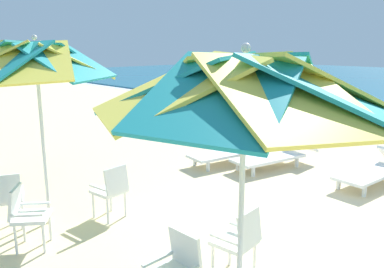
{
  "coord_description": "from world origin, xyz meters",
  "views": [
    {
      "loc": [
        2.56,
        -4.91,
        2.68
      ],
      "look_at": [
        -2.91,
        0.17,
        1.0
      ],
      "focal_mm": 36.89,
      "sensor_mm": 36.0,
      "label": 1
    }
  ],
  "objects_px": {
    "plastic_chair_0": "(239,239)",
    "sun_lounger_1": "(375,170)",
    "sun_lounger_3": "(231,151)",
    "plastic_chair_4": "(26,213)",
    "beach_umbrella_0": "(245,87)",
    "plastic_chair_3": "(111,188)",
    "beach_umbrella_1": "(36,62)",
    "sun_lounger_2": "(275,155)",
    "plastic_chair_5": "(7,197)"
  },
  "relations": [
    {
      "from": "beach_umbrella_1",
      "to": "sun_lounger_3",
      "type": "relative_size",
      "value": 1.27
    },
    {
      "from": "beach_umbrella_0",
      "to": "plastic_chair_3",
      "type": "xyz_separation_m",
      "value": [
        -3.07,
        0.54,
        -1.85
      ]
    },
    {
      "from": "sun_lounger_2",
      "to": "plastic_chair_5",
      "type": "bearing_deg",
      "value": -99.5
    },
    {
      "from": "beach_umbrella_0",
      "to": "plastic_chair_0",
      "type": "bearing_deg",
      "value": 130.28
    },
    {
      "from": "beach_umbrella_1",
      "to": "plastic_chair_3",
      "type": "distance_m",
      "value": 2.17
    },
    {
      "from": "beach_umbrella_0",
      "to": "sun_lounger_1",
      "type": "relative_size",
      "value": 1.24
    },
    {
      "from": "sun_lounger_2",
      "to": "beach_umbrella_0",
      "type": "bearing_deg",
      "value": -57.95
    },
    {
      "from": "plastic_chair_4",
      "to": "sun_lounger_1",
      "type": "bearing_deg",
      "value": 70.82
    },
    {
      "from": "plastic_chair_4",
      "to": "sun_lounger_2",
      "type": "bearing_deg",
      "value": 88.74
    },
    {
      "from": "beach_umbrella_1",
      "to": "plastic_chair_3",
      "type": "xyz_separation_m",
      "value": [
        0.54,
        0.79,
        -1.95
      ]
    },
    {
      "from": "plastic_chair_5",
      "to": "sun_lounger_1",
      "type": "distance_m",
      "value": 6.65
    },
    {
      "from": "plastic_chair_4",
      "to": "sun_lounger_3",
      "type": "relative_size",
      "value": 0.39
    },
    {
      "from": "plastic_chair_5",
      "to": "sun_lounger_2",
      "type": "distance_m",
      "value": 5.51
    },
    {
      "from": "beach_umbrella_1",
      "to": "sun_lounger_2",
      "type": "distance_m",
      "value": 5.41
    },
    {
      "from": "plastic_chair_3",
      "to": "plastic_chair_4",
      "type": "xyz_separation_m",
      "value": [
        0.04,
        -1.33,
        0.0
      ]
    },
    {
      "from": "plastic_chair_3",
      "to": "plastic_chair_4",
      "type": "relative_size",
      "value": 1.0
    },
    {
      "from": "beach_umbrella_0",
      "to": "beach_umbrella_1",
      "type": "distance_m",
      "value": 3.62
    },
    {
      "from": "plastic_chair_4",
      "to": "sun_lounger_3",
      "type": "height_order",
      "value": "plastic_chair_4"
    },
    {
      "from": "sun_lounger_2",
      "to": "beach_umbrella_1",
      "type": "bearing_deg",
      "value": -98.09
    },
    {
      "from": "plastic_chair_0",
      "to": "plastic_chair_3",
      "type": "bearing_deg",
      "value": -175.34
    },
    {
      "from": "plastic_chair_0",
      "to": "sun_lounger_1",
      "type": "relative_size",
      "value": 0.4
    },
    {
      "from": "beach_umbrella_0",
      "to": "beach_umbrella_1",
      "type": "relative_size",
      "value": 0.95
    },
    {
      "from": "plastic_chair_3",
      "to": "plastic_chair_5",
      "type": "distance_m",
      "value": 1.51
    },
    {
      "from": "plastic_chair_0",
      "to": "beach_umbrella_1",
      "type": "xyz_separation_m",
      "value": [
        -2.98,
        -0.99,
        1.95
      ]
    },
    {
      "from": "sun_lounger_2",
      "to": "sun_lounger_3",
      "type": "distance_m",
      "value": 1.02
    },
    {
      "from": "beach_umbrella_0",
      "to": "plastic_chair_5",
      "type": "bearing_deg",
      "value": -168.57
    },
    {
      "from": "sun_lounger_3",
      "to": "beach_umbrella_0",
      "type": "bearing_deg",
      "value": -47.72
    },
    {
      "from": "beach_umbrella_1",
      "to": "plastic_chair_3",
      "type": "relative_size",
      "value": 3.27
    },
    {
      "from": "plastic_chair_3",
      "to": "sun_lounger_3",
      "type": "height_order",
      "value": "plastic_chair_3"
    },
    {
      "from": "plastic_chair_4",
      "to": "plastic_chair_5",
      "type": "distance_m",
      "value": 0.79
    },
    {
      "from": "plastic_chair_4",
      "to": "beach_umbrella_1",
      "type": "bearing_deg",
      "value": 137.24
    },
    {
      "from": "plastic_chair_0",
      "to": "beach_umbrella_1",
      "type": "height_order",
      "value": "beach_umbrella_1"
    },
    {
      "from": "plastic_chair_3",
      "to": "sun_lounger_1",
      "type": "height_order",
      "value": "plastic_chair_3"
    },
    {
      "from": "plastic_chair_0",
      "to": "plastic_chair_4",
      "type": "relative_size",
      "value": 1.0
    },
    {
      "from": "plastic_chair_0",
      "to": "sun_lounger_2",
      "type": "xyz_separation_m",
      "value": [
        -2.28,
        3.91,
        -0.22
      ]
    },
    {
      "from": "sun_lounger_1",
      "to": "sun_lounger_3",
      "type": "relative_size",
      "value": 0.98
    },
    {
      "from": "sun_lounger_3",
      "to": "plastic_chair_4",
      "type": "bearing_deg",
      "value": -80.94
    },
    {
      "from": "plastic_chair_3",
      "to": "sun_lounger_1",
      "type": "xyz_separation_m",
      "value": [
        2.13,
        4.68,
        -0.22
      ]
    },
    {
      "from": "plastic_chair_0",
      "to": "sun_lounger_3",
      "type": "relative_size",
      "value": 0.39
    },
    {
      "from": "plastic_chair_0",
      "to": "sun_lounger_2",
      "type": "distance_m",
      "value": 4.53
    },
    {
      "from": "plastic_chair_4",
      "to": "sun_lounger_3",
      "type": "xyz_separation_m",
      "value": [
        -0.8,
        5.0,
        -0.22
      ]
    },
    {
      "from": "beach_umbrella_1",
      "to": "sun_lounger_3",
      "type": "height_order",
      "value": "beach_umbrella_1"
    },
    {
      "from": "beach_umbrella_0",
      "to": "sun_lounger_3",
      "type": "bearing_deg",
      "value": 132.28
    },
    {
      "from": "plastic_chair_0",
      "to": "sun_lounger_3",
      "type": "bearing_deg",
      "value": 132.69
    },
    {
      "from": "plastic_chair_0",
      "to": "sun_lounger_2",
      "type": "relative_size",
      "value": 0.39
    },
    {
      "from": "plastic_chair_0",
      "to": "sun_lounger_1",
      "type": "height_order",
      "value": "plastic_chair_0"
    },
    {
      "from": "sun_lounger_1",
      "to": "sun_lounger_3",
      "type": "distance_m",
      "value": 3.06
    },
    {
      "from": "plastic_chair_3",
      "to": "sun_lounger_3",
      "type": "distance_m",
      "value": 3.75
    },
    {
      "from": "beach_umbrella_0",
      "to": "sun_lounger_2",
      "type": "height_order",
      "value": "beach_umbrella_0"
    },
    {
      "from": "plastic_chair_4",
      "to": "plastic_chair_5",
      "type": "height_order",
      "value": "same"
    }
  ]
}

